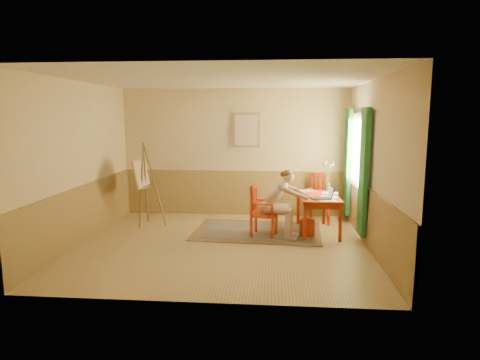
# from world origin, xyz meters

# --- Properties ---
(room) EXTENTS (5.04, 4.54, 2.84)m
(room) POSITION_xyz_m (0.00, 0.00, 1.40)
(room) COLOR tan
(room) RESTS_ON ground
(wainscot) EXTENTS (5.00, 4.50, 1.00)m
(wainscot) POSITION_xyz_m (0.00, 0.80, 0.50)
(wainscot) COLOR #A3844D
(wainscot) RESTS_ON room
(window) EXTENTS (0.12, 2.01, 2.20)m
(window) POSITION_xyz_m (2.42, 1.10, 1.35)
(window) COLOR white
(window) RESTS_ON room
(wall_portrait) EXTENTS (0.60, 0.05, 0.76)m
(wall_portrait) POSITION_xyz_m (0.25, 2.20, 1.90)
(wall_portrait) COLOR #A38959
(wall_portrait) RESTS_ON room
(rug) EXTENTS (2.49, 1.73, 0.02)m
(rug) POSITION_xyz_m (0.56, 0.86, 0.01)
(rug) COLOR #8C7251
(rug) RESTS_ON room
(table) EXTENTS (0.78, 1.23, 0.72)m
(table) POSITION_xyz_m (1.71, 0.87, 0.63)
(table) COLOR red
(table) RESTS_ON room
(chair_left) EXTENTS (0.51, 0.50, 0.96)m
(chair_left) POSITION_xyz_m (0.65, 0.57, 0.48)
(chair_left) COLOR red
(chair_left) RESTS_ON room
(chair_back) EXTENTS (0.57, 0.59, 0.99)m
(chair_back) POSITION_xyz_m (1.82, 1.85, 0.50)
(chair_back) COLOR red
(chair_back) RESTS_ON room
(figure) EXTENTS (0.96, 0.50, 1.25)m
(figure) POSITION_xyz_m (0.96, 0.52, 0.69)
(figure) COLOR #D4AB91
(figure) RESTS_ON room
(laptop) EXTENTS (0.42, 0.29, 0.23)m
(laptop) POSITION_xyz_m (1.77, 0.56, 0.77)
(laptop) COLOR #1E2338
(laptop) RESTS_ON table
(papers) EXTENTS (0.78, 1.28, 0.00)m
(papers) POSITION_xyz_m (1.80, 0.92, 0.72)
(papers) COLOR white
(papers) RESTS_ON table
(vase) EXTENTS (0.26, 0.30, 0.60)m
(vase) POSITION_xyz_m (1.95, 1.49, 0.99)
(vase) COLOR #3F724C
(vase) RESTS_ON table
(wastebasket) EXTENTS (0.29, 0.29, 0.30)m
(wastebasket) POSITION_xyz_m (1.49, 0.62, 0.15)
(wastebasket) COLOR #AF3F1B
(wastebasket) RESTS_ON room
(easel) EXTENTS (0.56, 0.75, 1.69)m
(easel) POSITION_xyz_m (-1.76, 1.14, 1.00)
(easel) COLOR brown
(easel) RESTS_ON room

